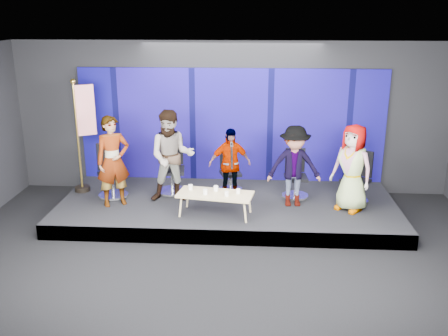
{
  "coord_description": "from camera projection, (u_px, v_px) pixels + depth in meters",
  "views": [
    {
      "loc": [
        0.54,
        -7.29,
        4.13
      ],
      "look_at": [
        -0.07,
        2.4,
        1.05
      ],
      "focal_mm": 40.0,
      "sensor_mm": 36.0,
      "label": 1
    }
  ],
  "objects": [
    {
      "name": "mug_a",
      "position": [
        191.0,
        187.0,
        9.84
      ],
      "size": [
        0.09,
        0.09,
        0.1
      ],
      "primitive_type": "cylinder",
      "color": "white",
      "rests_on": "coffee_table"
    },
    {
      "name": "panelist_a",
      "position": [
        113.0,
        161.0,
        10.04
      ],
      "size": [
        0.81,
        0.72,
        1.86
      ],
      "primitive_type": "imported",
      "rotation": [
        0.0,
        0.0,
        0.52
      ],
      "color": "black",
      "rests_on": "riser"
    },
    {
      "name": "mug_d",
      "position": [
        227.0,
        194.0,
        9.5
      ],
      "size": [
        0.08,
        0.08,
        0.1
      ],
      "primitive_type": "cylinder",
      "color": "white",
      "rests_on": "coffee_table"
    },
    {
      "name": "mug_b",
      "position": [
        205.0,
        192.0,
        9.58
      ],
      "size": [
        0.09,
        0.09,
        0.1
      ],
      "primitive_type": "cylinder",
      "color": "white",
      "rests_on": "coffee_table"
    },
    {
      "name": "panelist_b",
      "position": [
        172.0,
        156.0,
        10.24
      ],
      "size": [
        1.02,
        0.84,
        1.93
      ],
      "primitive_type": "imported",
      "rotation": [
        0.0,
        0.0,
        0.12
      ],
      "color": "black",
      "rests_on": "riser"
    },
    {
      "name": "room_walls",
      "position": [
        219.0,
        129.0,
        7.48
      ],
      "size": [
        10.02,
        8.02,
        3.51
      ],
      "color": "black",
      "rests_on": "ground"
    },
    {
      "name": "chair_b",
      "position": [
        172.0,
        175.0,
        10.9
      ],
      "size": [
        0.75,
        0.75,
        1.19
      ],
      "rotation": [
        0.0,
        0.0,
        0.12
      ],
      "color": "silver",
      "rests_on": "riser"
    },
    {
      "name": "panelist_d",
      "position": [
        294.0,
        166.0,
        10.03
      ],
      "size": [
        1.11,
        0.69,
        1.67
      ],
      "primitive_type": "imported",
      "rotation": [
        0.0,
        0.0,
        0.06
      ],
      "color": "black",
      "rests_on": "riser"
    },
    {
      "name": "flag_stand",
      "position": [
        84.0,
        133.0,
        10.72
      ],
      "size": [
        0.54,
        0.37,
        2.48
      ],
      "rotation": [
        0.0,
        0.0,
        0.52
      ],
      "color": "black",
      "rests_on": "riser"
    },
    {
      "name": "riser",
      "position": [
        228.0,
        207.0,
        10.55
      ],
      "size": [
        7.0,
        3.0,
        0.3
      ],
      "primitive_type": "cube",
      "color": "black",
      "rests_on": "ground"
    },
    {
      "name": "backdrop",
      "position": [
        231.0,
        125.0,
        11.49
      ],
      "size": [
        7.0,
        0.08,
        2.6
      ],
      "primitive_type": "cube",
      "color": "#090860",
      "rests_on": "riser"
    },
    {
      "name": "chair_a",
      "position": [
        112.0,
        179.0,
        10.66
      ],
      "size": [
        0.88,
        0.88,
        1.15
      ],
      "rotation": [
        0.0,
        0.0,
        0.52
      ],
      "color": "silver",
      "rests_on": "riser"
    },
    {
      "name": "panelist_e",
      "position": [
        352.0,
        168.0,
        9.78
      ],
      "size": [
        1.01,
        0.98,
        1.75
      ],
      "primitive_type": "imported",
      "rotation": [
        0.0,
        0.0,
        -0.72
      ],
      "color": "black",
      "rests_on": "riser"
    },
    {
      "name": "panelist_c",
      "position": [
        230.0,
        164.0,
        10.42
      ],
      "size": [
        0.96,
        0.6,
        1.53
      ],
      "primitive_type": "imported",
      "rotation": [
        0.0,
        0.0,
        0.28
      ],
      "color": "black",
      "rests_on": "riser"
    },
    {
      "name": "chair_c",
      "position": [
        230.0,
        177.0,
        11.03
      ],
      "size": [
        0.66,
        0.66,
        0.94
      ],
      "rotation": [
        0.0,
        0.0,
        0.28
      ],
      "color": "silver",
      "rests_on": "riser"
    },
    {
      "name": "ground",
      "position": [
        219.0,
        273.0,
        8.22
      ],
      "size": [
        10.0,
        10.0,
        0.0
      ],
      "primitive_type": "plane",
      "color": "black",
      "rests_on": "ground"
    },
    {
      "name": "chair_d",
      "position": [
        295.0,
        182.0,
        10.65
      ],
      "size": [
        0.62,
        0.62,
        1.03
      ],
      "rotation": [
        0.0,
        0.0,
        0.06
      ],
      "color": "silver",
      "rests_on": "riser"
    },
    {
      "name": "mug_e",
      "position": [
        238.0,
        191.0,
        9.63
      ],
      "size": [
        0.08,
        0.08,
        0.09
      ],
      "primitive_type": "cylinder",
      "color": "white",
      "rests_on": "coffee_table"
    },
    {
      "name": "coffee_table",
      "position": [
        215.0,
        195.0,
        9.67
      ],
      "size": [
        1.53,
        0.84,
        0.45
      ],
      "rotation": [
        0.0,
        0.0,
        -0.16
      ],
      "color": "tan",
      "rests_on": "riser"
    },
    {
      "name": "mug_c",
      "position": [
        216.0,
        188.0,
        9.76
      ],
      "size": [
        0.09,
        0.09,
        0.11
      ],
      "primitive_type": "cylinder",
      "color": "white",
      "rests_on": "coffee_table"
    },
    {
      "name": "chair_e",
      "position": [
        356.0,
        185.0,
        10.37
      ],
      "size": [
        0.86,
        0.86,
        1.08
      ],
      "rotation": [
        0.0,
        0.0,
        -0.72
      ],
      "color": "silver",
      "rests_on": "riser"
    }
  ]
}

